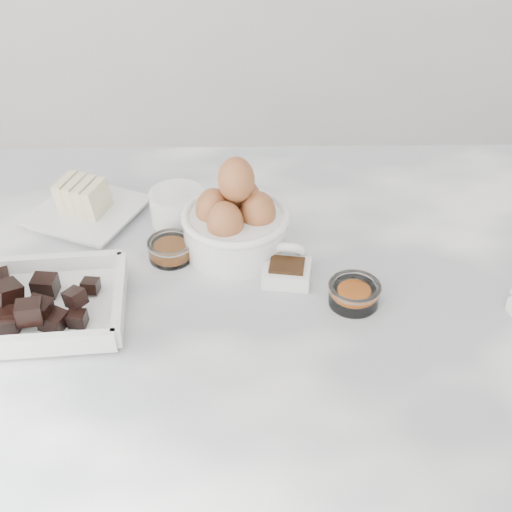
{
  "coord_description": "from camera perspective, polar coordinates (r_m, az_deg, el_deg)",
  "views": [
    {
      "loc": [
        0.01,
        -0.71,
        1.54
      ],
      "look_at": [
        0.02,
        0.03,
        0.98
      ],
      "focal_mm": 50.0,
      "sensor_mm": 36.0,
      "label": 1
    }
  ],
  "objects": [
    {
      "name": "cabinet",
      "position": [
        1.3,
        -0.91,
        -19.73
      ],
      "size": [
        1.1,
        0.7,
        0.9
      ],
      "primitive_type": "cube",
      "color": "beige",
      "rests_on": "ground"
    },
    {
      "name": "marble_slab",
      "position": [
        0.95,
        -1.18,
        -4.01
      ],
      "size": [
        1.2,
        0.8,
        0.04
      ],
      "primitive_type": "cube",
      "color": "white",
      "rests_on": "cabinet"
    },
    {
      "name": "chocolate_dish",
      "position": [
        0.93,
        -17.21,
        -3.42
      ],
      "size": [
        0.23,
        0.18,
        0.06
      ],
      "color": "white",
      "rests_on": "marble_slab"
    },
    {
      "name": "butter_plate",
      "position": [
        1.1,
        -13.52,
        3.96
      ],
      "size": [
        0.19,
        0.19,
        0.06
      ],
      "color": "white",
      "rests_on": "marble_slab"
    },
    {
      "name": "sugar_ramekin",
      "position": [
        1.06,
        -6.32,
        4.04
      ],
      "size": [
        0.08,
        0.08,
        0.05
      ],
      "color": "white",
      "rests_on": "marble_slab"
    },
    {
      "name": "egg_bowl",
      "position": [
        0.98,
        -1.64,
        2.82
      ],
      "size": [
        0.15,
        0.15,
        0.14
      ],
      "color": "white",
      "rests_on": "marble_slab"
    },
    {
      "name": "honey_bowl",
      "position": [
        0.99,
        -6.83,
        0.58
      ],
      "size": [
        0.07,
        0.07,
        0.03
      ],
      "color": "white",
      "rests_on": "marble_slab"
    },
    {
      "name": "zest_bowl",
      "position": [
        0.92,
        7.86,
        -2.93
      ],
      "size": [
        0.07,
        0.07,
        0.03
      ],
      "color": "white",
      "rests_on": "marble_slab"
    },
    {
      "name": "vanilla_spoon",
      "position": [
        0.95,
        2.53,
        -0.88
      ],
      "size": [
        0.07,
        0.08,
        0.05
      ],
      "color": "white",
      "rests_on": "marble_slab"
    }
  ]
}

